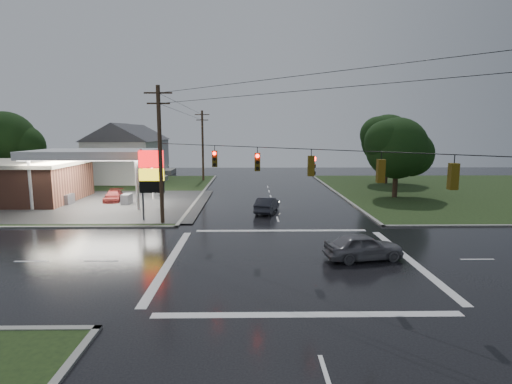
{
  "coord_description": "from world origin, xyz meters",
  "views": [
    {
      "loc": [
        -2.32,
        -22.38,
        7.45
      ],
      "look_at": [
        -1.92,
        6.79,
        3.0
      ],
      "focal_mm": 28.0,
      "sensor_mm": 36.0,
      "label": 1
    }
  ],
  "objects_px": {
    "tree_ne_far": "(388,140)",
    "car_crossing": "(363,247)",
    "utility_pole_nw": "(160,153)",
    "car_pump": "(113,196)",
    "pylon_sign": "(152,173)",
    "house_near": "(122,152)",
    "tree_nw_behind": "(7,141)",
    "gas_station": "(29,178)",
    "car_north": "(267,205)",
    "utility_pole_n": "(203,145)",
    "tree_ne_near": "(398,148)",
    "house_far": "(138,149)"
  },
  "relations": [
    {
      "from": "pylon_sign",
      "to": "utility_pole_n",
      "type": "distance_m",
      "value": 27.56
    },
    {
      "from": "pylon_sign",
      "to": "utility_pole_n",
      "type": "height_order",
      "value": "utility_pole_n"
    },
    {
      "from": "house_near",
      "to": "car_pump",
      "type": "bearing_deg",
      "value": -76.19
    },
    {
      "from": "car_north",
      "to": "utility_pole_nw",
      "type": "bearing_deg",
      "value": 41.83
    },
    {
      "from": "house_far",
      "to": "car_crossing",
      "type": "xyz_separation_m",
      "value": [
        26.23,
        -47.91,
        -3.63
      ]
    },
    {
      "from": "tree_ne_near",
      "to": "car_pump",
      "type": "xyz_separation_m",
      "value": [
        -31.13,
        -2.12,
        -4.97
      ]
    },
    {
      "from": "gas_station",
      "to": "car_pump",
      "type": "xyz_separation_m",
      "value": [
        8.69,
        0.17,
        -1.95
      ]
    },
    {
      "from": "pylon_sign",
      "to": "car_crossing",
      "type": "xyz_separation_m",
      "value": [
        14.78,
        -10.41,
        -3.23
      ]
    },
    {
      "from": "tree_ne_near",
      "to": "car_crossing",
      "type": "distance_m",
      "value": 24.5
    },
    {
      "from": "house_near",
      "to": "car_north",
      "type": "height_order",
      "value": "house_near"
    },
    {
      "from": "tree_nw_behind",
      "to": "car_north",
      "type": "distance_m",
      "value": 37.14
    },
    {
      "from": "gas_station",
      "to": "house_far",
      "type": "xyz_separation_m",
      "value": [
        3.73,
        28.3,
        1.86
      ]
    },
    {
      "from": "utility_pole_n",
      "to": "house_near",
      "type": "xyz_separation_m",
      "value": [
        -11.45,
        -2.0,
        -1.06
      ]
    },
    {
      "from": "gas_station",
      "to": "tree_ne_far",
      "type": "xyz_separation_m",
      "value": [
        42.83,
        14.29,
        3.63
      ]
    },
    {
      "from": "pylon_sign",
      "to": "utility_pole_nw",
      "type": "xyz_separation_m",
      "value": [
        1.0,
        -1.0,
        1.71
      ]
    },
    {
      "from": "house_near",
      "to": "gas_station",
      "type": "bearing_deg",
      "value": -106.17
    },
    {
      "from": "gas_station",
      "to": "utility_pole_n",
      "type": "height_order",
      "value": "utility_pole_n"
    },
    {
      "from": "utility_pole_n",
      "to": "pylon_sign",
      "type": "bearing_deg",
      "value": -92.08
    },
    {
      "from": "tree_ne_far",
      "to": "car_crossing",
      "type": "distance_m",
      "value": 36.67
    },
    {
      "from": "house_far",
      "to": "car_north",
      "type": "relative_size",
      "value": 2.54
    },
    {
      "from": "pylon_sign",
      "to": "tree_nw_behind",
      "type": "bearing_deg",
      "value": 140.13
    },
    {
      "from": "pylon_sign",
      "to": "car_pump",
      "type": "bearing_deg",
      "value": 124.69
    },
    {
      "from": "gas_station",
      "to": "tree_ne_near",
      "type": "bearing_deg",
      "value": 3.3
    },
    {
      "from": "pylon_sign",
      "to": "tree_ne_near",
      "type": "xyz_separation_m",
      "value": [
        24.64,
        11.49,
        1.55
      ]
    },
    {
      "from": "tree_ne_far",
      "to": "car_north",
      "type": "relative_size",
      "value": 2.26
    },
    {
      "from": "utility_pole_n",
      "to": "house_near",
      "type": "height_order",
      "value": "utility_pole_n"
    },
    {
      "from": "pylon_sign",
      "to": "house_far",
      "type": "xyz_separation_m",
      "value": [
        -11.45,
        37.5,
        0.39
      ]
    },
    {
      "from": "utility_pole_n",
      "to": "gas_station",
      "type": "bearing_deg",
      "value": -131.47
    },
    {
      "from": "house_far",
      "to": "car_north",
      "type": "xyz_separation_m",
      "value": [
        21.15,
        -34.06,
        -3.69
      ]
    },
    {
      "from": "car_north",
      "to": "car_crossing",
      "type": "xyz_separation_m",
      "value": [
        5.08,
        -13.85,
        0.06
      ]
    },
    {
      "from": "pylon_sign",
      "to": "house_near",
      "type": "bearing_deg",
      "value": 112.28
    },
    {
      "from": "house_near",
      "to": "car_crossing",
      "type": "xyz_separation_m",
      "value": [
        25.23,
        -35.91,
        -3.63
      ]
    },
    {
      "from": "utility_pole_nw",
      "to": "car_north",
      "type": "relative_size",
      "value": 2.53
    },
    {
      "from": "house_near",
      "to": "utility_pole_n",
      "type": "bearing_deg",
      "value": 9.91
    },
    {
      "from": "pylon_sign",
      "to": "house_near",
      "type": "xyz_separation_m",
      "value": [
        -10.45,
        25.5,
        0.39
      ]
    },
    {
      "from": "pylon_sign",
      "to": "car_crossing",
      "type": "relative_size",
      "value": 1.31
    },
    {
      "from": "utility_pole_nw",
      "to": "car_pump",
      "type": "distance_m",
      "value": 13.78
    },
    {
      "from": "tree_nw_behind",
      "to": "car_north",
      "type": "relative_size",
      "value": 2.3
    },
    {
      "from": "house_near",
      "to": "tree_nw_behind",
      "type": "xyz_separation_m",
      "value": [
        -12.89,
        -6.01,
        1.77
      ]
    },
    {
      "from": "utility_pole_nw",
      "to": "tree_ne_near",
      "type": "bearing_deg",
      "value": 27.86
    },
    {
      "from": "tree_nw_behind",
      "to": "tree_ne_near",
      "type": "height_order",
      "value": "tree_nw_behind"
    },
    {
      "from": "car_north",
      "to": "gas_station",
      "type": "bearing_deg",
      "value": 1.77
    },
    {
      "from": "utility_pole_nw",
      "to": "gas_station",
      "type": "bearing_deg",
      "value": 147.77
    },
    {
      "from": "utility_pole_n",
      "to": "tree_ne_near",
      "type": "height_order",
      "value": "utility_pole_n"
    },
    {
      "from": "pylon_sign",
      "to": "utility_pole_nw",
      "type": "distance_m",
      "value": 2.22
    },
    {
      "from": "tree_ne_far",
      "to": "tree_nw_behind",
      "type": "bearing_deg",
      "value": -175.51
    },
    {
      "from": "house_near",
      "to": "tree_ne_near",
      "type": "relative_size",
      "value": 1.23
    },
    {
      "from": "car_crossing",
      "to": "pylon_sign",
      "type": "bearing_deg",
      "value": 44.77
    },
    {
      "from": "utility_pole_nw",
      "to": "house_near",
      "type": "distance_m",
      "value": 28.9
    },
    {
      "from": "utility_pole_nw",
      "to": "car_crossing",
      "type": "relative_size",
      "value": 2.4
    }
  ]
}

